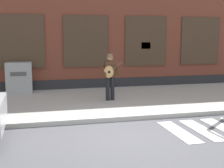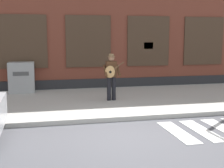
# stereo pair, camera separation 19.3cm
# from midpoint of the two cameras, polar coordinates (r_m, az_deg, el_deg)

# --- Properties ---
(ground_plane) EXTENTS (160.00, 160.00, 0.00)m
(ground_plane) POSITION_cam_midpoint_polar(r_m,az_deg,el_deg) (7.77, 2.56, -9.55)
(ground_plane) COLOR #4C4C51
(sidewalk) EXTENTS (28.00, 5.27, 0.14)m
(sidewalk) POSITION_cam_midpoint_polar(r_m,az_deg,el_deg) (11.50, -3.05, -3.17)
(sidewalk) COLOR #ADAAA3
(sidewalk) RESTS_ON ground
(busker) EXTENTS (0.71, 0.53, 1.68)m
(busker) POSITION_cam_midpoint_polar(r_m,az_deg,el_deg) (11.18, -0.88, 1.82)
(busker) COLOR black
(busker) RESTS_ON sidewalk
(utility_box) EXTENTS (1.03, 0.71, 1.25)m
(utility_box) POSITION_cam_midpoint_polar(r_m,az_deg,el_deg) (13.37, -17.03, 1.14)
(utility_box) COLOR #9E9E9E
(utility_box) RESTS_ON sidewalk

